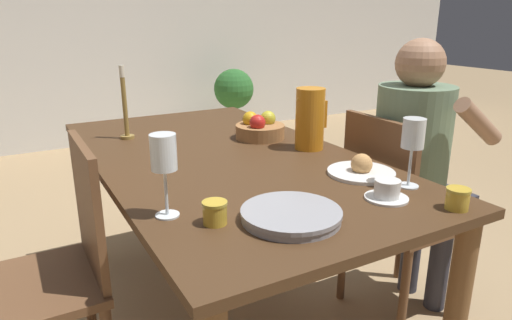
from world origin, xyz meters
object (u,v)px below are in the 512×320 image
at_px(teacup_near_person, 387,191).
at_px(bread_plate, 361,169).
at_px(wine_glass_juice, 164,157).
at_px(fruit_bowl, 260,129).
at_px(candlestick_tall, 125,111).
at_px(chair_person_side, 396,212).
at_px(jam_jar_red, 215,211).
at_px(red_pitcher, 310,118).
at_px(jam_jar_amber, 458,198).
at_px(chair_opposite, 54,272).
at_px(serving_tray, 291,215).
at_px(wine_glass_water, 413,136).
at_px(person_seated, 417,158).
at_px(potted_plant, 234,96).

xyz_separation_m(teacup_near_person, bread_plate, (0.08, 0.21, -0.01)).
distance_m(wine_glass_juice, fruit_bowl, 0.87).
bearing_deg(wine_glass_juice, candlestick_tall, 82.74).
xyz_separation_m(chair_person_side, jam_jar_red, (-0.94, -0.25, 0.30)).
distance_m(red_pitcher, teacup_near_person, 0.57).
distance_m(jam_jar_amber, fruit_bowl, 0.95).
bearing_deg(chair_opposite, serving_tray, -133.43).
relative_size(jam_jar_red, fruit_bowl, 0.31).
height_order(chair_person_side, candlestick_tall, candlestick_tall).
xyz_separation_m(chair_person_side, serving_tray, (-0.75, -0.33, 0.29)).
height_order(wine_glass_juice, jam_jar_red, wine_glass_juice).
height_order(teacup_near_person, jam_jar_amber, jam_jar_amber).
xyz_separation_m(red_pitcher, wine_glass_water, (0.02, -0.51, 0.04)).
height_order(wine_glass_water, jam_jar_amber, wine_glass_water).
bearing_deg(wine_glass_water, serving_tray, -176.41).
relative_size(person_seated, wine_glass_water, 5.43).
relative_size(chair_person_side, teacup_near_person, 7.03).
relative_size(serving_tray, jam_jar_amber, 4.05).
bearing_deg(serving_tray, chair_opposite, 136.57).
bearing_deg(wine_glass_water, bread_plate, 106.92).
bearing_deg(potted_plant, wine_glass_juice, -119.19).
xyz_separation_m(wine_glass_juice, jam_jar_amber, (0.72, -0.35, -0.13)).
relative_size(wine_glass_juice, jam_jar_amber, 3.43).
distance_m(bread_plate, fruit_bowl, 0.59).
bearing_deg(candlestick_tall, jam_jar_red, -91.05).
xyz_separation_m(wine_glass_water, jam_jar_red, (-0.64, 0.05, -0.13)).
height_order(chair_person_side, wine_glass_water, wine_glass_water).
height_order(red_pitcher, teacup_near_person, red_pitcher).
bearing_deg(wine_glass_water, fruit_bowl, 98.65).
height_order(person_seated, red_pitcher, person_seated).
bearing_deg(red_pitcher, jam_jar_red, -143.70).
xyz_separation_m(red_pitcher, jam_jar_amber, (0.00, -0.70, -0.09)).
distance_m(chair_person_side, person_seated, 0.24).
bearing_deg(bread_plate, serving_tray, -154.99).
distance_m(red_pitcher, wine_glass_juice, 0.80).
xyz_separation_m(chair_opposite, teacup_near_person, (0.88, -0.54, 0.30)).
distance_m(person_seated, wine_glass_water, 0.53).
bearing_deg(teacup_near_person, serving_tray, 177.52).
relative_size(chair_person_side, serving_tray, 3.36).
distance_m(chair_opposite, bread_plate, 1.06).
height_order(red_pitcher, candlestick_tall, candlestick_tall).
bearing_deg(jam_jar_amber, fruit_bowl, 95.94).
distance_m(chair_person_side, wine_glass_juice, 1.13).
distance_m(wine_glass_juice, potted_plant, 3.71).
bearing_deg(candlestick_tall, potted_plant, 54.31).
bearing_deg(jam_jar_amber, chair_opposite, 145.43).
relative_size(chair_opposite, teacup_near_person, 7.03).
distance_m(wine_glass_water, wine_glass_juice, 0.75).
height_order(wine_glass_water, fruit_bowl, wine_glass_water).
xyz_separation_m(chair_opposite, serving_tray, (0.56, -0.53, 0.29)).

